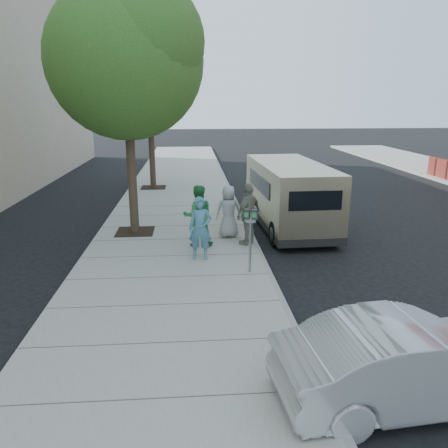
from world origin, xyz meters
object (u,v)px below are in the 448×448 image
at_px(parking_meter, 250,227).
at_px(sedan, 413,362).
at_px(tree_near, 127,55).
at_px(person_officer, 200,229).
at_px(person_striped_polo, 248,214).
at_px(tree_far, 150,87).
at_px(person_gray_shirt, 229,211).
at_px(person_green_shirt, 198,216).
at_px(van, 288,194).

height_order(parking_meter, sedan, parking_meter).
relative_size(tree_near, person_officer, 4.45).
bearing_deg(person_striped_polo, tree_near, -72.00).
xyz_separation_m(tree_far, person_gray_shirt, (2.94, -8.37, -3.92)).
distance_m(parking_meter, person_green_shirt, 2.51).
distance_m(tree_far, sedan, 17.40).
relative_size(tree_near, tree_far, 1.16).
relative_size(parking_meter, person_officer, 0.95).
distance_m(tree_far, person_gray_shirt, 9.69).
xyz_separation_m(person_officer, person_gray_shirt, (0.92, 1.93, -0.03)).
height_order(tree_far, parking_meter, tree_far).
height_order(van, person_striped_polo, van).
bearing_deg(person_striped_polo, person_gray_shirt, -103.73).
height_order(parking_meter, person_striped_polo, person_striped_polo).
height_order(tree_far, van, tree_far).
xyz_separation_m(parking_meter, person_officer, (-1.19, 1.03, -0.31)).
xyz_separation_m(person_gray_shirt, person_striped_polo, (0.52, -0.75, 0.10)).
bearing_deg(sedan, person_green_shirt, 17.00).
bearing_deg(tree_near, person_officer, -53.22).
bearing_deg(person_gray_shirt, person_officer, 61.75).
bearing_deg(sedan, parking_meter, 13.62).
height_order(person_officer, person_green_shirt, person_green_shirt).
xyz_separation_m(van, sedan, (-0.24, -9.24, -0.53)).
bearing_deg(parking_meter, person_striped_polo, 101.78).
bearing_deg(person_striped_polo, tree_far, -117.50).
height_order(tree_near, parking_meter, tree_near).
height_order(tree_far, sedan, tree_far).
height_order(van, sedan, van).
xyz_separation_m(sedan, person_striped_polo, (-1.44, 7.03, 0.41)).
xyz_separation_m(tree_near, person_officer, (2.02, -2.70, -4.55)).
relative_size(person_officer, person_striped_polo, 0.92).
height_order(parking_meter, person_officer, person_officer).
distance_m(sedan, person_gray_shirt, 8.03).
height_order(van, person_officer, van).
distance_m(tree_far, parking_meter, 12.30).
xyz_separation_m(parking_meter, person_green_shirt, (-1.23, 2.17, -0.26)).
xyz_separation_m(sedan, person_green_shirt, (-2.91, 6.99, 0.40)).
bearing_deg(parking_meter, van, 84.67).
bearing_deg(parking_meter, sedan, -52.59).
distance_m(person_green_shirt, person_gray_shirt, 1.25).
bearing_deg(tree_far, van, -53.44).
relative_size(tree_near, person_green_shirt, 4.19).
relative_size(tree_near, van, 1.23).
relative_size(van, person_green_shirt, 3.40).
xyz_separation_m(tree_near, van, (5.13, 0.69, -4.36)).
height_order(tree_far, person_green_shirt, tree_far).
distance_m(van, person_striped_polo, 2.77).
bearing_deg(person_gray_shirt, van, -149.27).
relative_size(tree_near, parking_meter, 4.71).
bearing_deg(person_officer, person_green_shirt, 97.54).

